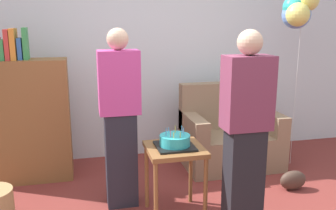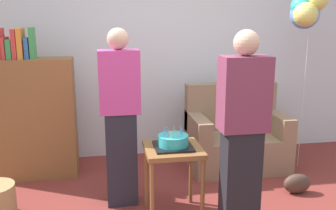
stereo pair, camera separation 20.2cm
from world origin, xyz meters
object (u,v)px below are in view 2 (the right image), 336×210
bookshelf (37,115)px  birthday_cake (173,141)px  side_table (173,158)px  person_blowing_candles (120,118)px  balloon_bunch (307,10)px  person_holding_cake (242,136)px  couch (235,138)px  handbag (297,184)px

bookshelf → birthday_cake: (1.29, -1.12, 0.00)m
side_table → person_blowing_candles: bearing=142.5°
birthday_cake → balloon_bunch: (1.62, 0.86, 1.11)m
side_table → person_blowing_candles: size_ratio=0.39×
person_blowing_candles → person_holding_cake: same height
bookshelf → birthday_cake: bearing=-41.1°
couch → handbag: (0.37, -0.79, -0.24)m
handbag → balloon_bunch: bearing=63.6°
birthday_cake → person_holding_cake: 0.62m
balloon_bunch → person_holding_cake: bearing=-133.1°
bookshelf → handbag: size_ratio=5.78×
couch → birthday_cake: (-0.93, -1.01, 0.35)m
bookshelf → handbag: bearing=-19.3°
couch → person_holding_cake: person_holding_cake is taller
handbag → person_holding_cake: bearing=-144.6°
couch → side_table: 1.39m
bookshelf → side_table: (1.29, -1.12, -0.15)m
couch → bookshelf: bookshelf is taller
bookshelf → handbag: 2.81m
balloon_bunch → birthday_cake: bearing=-152.1°
couch → side_table: couch is taller
bookshelf → person_holding_cake: (1.75, -1.50, 0.14)m
bookshelf → person_holding_cake: 2.31m
person_blowing_candles → bookshelf: bearing=148.1°
person_holding_cake → balloon_bunch: size_ratio=0.80×
couch → side_table: size_ratio=1.72×
balloon_bunch → bookshelf: bearing=174.8°
person_blowing_candles → balloon_bunch: size_ratio=0.80×
balloon_bunch → couch: bearing=167.6°
balloon_bunch → handbag: bearing=-116.4°
person_blowing_candles → handbag: size_ratio=5.82×
balloon_bunch → person_blowing_candles: bearing=-165.4°
side_table → balloon_bunch: 2.23m
person_holding_cake → couch: bearing=-94.5°
couch → balloon_bunch: 1.62m
handbag → balloon_bunch: balloon_bunch is taller
couch → balloon_bunch: balloon_bunch is taller
couch → person_blowing_candles: 1.60m
side_table → person_holding_cake: bearing=-39.4°
person_holding_cake → bookshelf: bearing=-26.3°
couch → side_table: bearing=-132.8°
couch → bookshelf: bearing=177.1°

